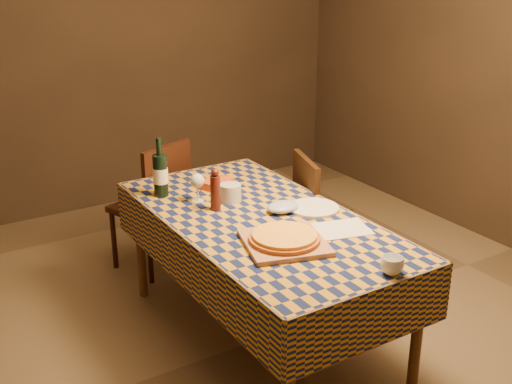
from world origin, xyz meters
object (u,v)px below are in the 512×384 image
Objects in this scene: chair_far at (157,200)px; chair_right at (322,218)px; wine_bottle at (160,174)px; bowl at (232,195)px; cutting_board at (284,243)px; dining_table at (261,230)px; pizza at (285,237)px; white_plate at (314,208)px.

chair_right is at bearing -47.72° from chair_far.
wine_bottle is at bearing 161.66° from chair_right.
chair_far is (-0.14, 0.79, -0.27)m from bowl.
bowl is at bearing 82.53° from cutting_board.
bowl reaches higher than cutting_board.
wine_bottle is 0.37× the size of chair_far.
dining_table is 0.70m from wine_bottle.
pizza is 0.48× the size of chair_far.
chair_far reaches higher than cutting_board.
pizza reaches higher than bowl.
pizza is at bearing -87.99° from chair_far.
chair_right reaches higher than bowl.
dining_table is at bearing 169.06° from white_plate.
cutting_board is at bearing -139.09° from chair_right.
white_plate is at bearing -69.22° from chair_far.
chair_far reaches higher than bowl.
white_plate is 0.30× the size of chair_right.
pizza reaches higher than dining_table.
pizza reaches higher than white_plate.
bowl is (0.00, 0.32, 0.10)m from dining_table.
chair_right is at bearing 40.91° from cutting_board.
cutting_board is at bearing 0.00° from pizza.
white_plate is (0.63, -0.65, -0.12)m from wine_bottle.
pizza is (-0.08, -0.35, 0.12)m from dining_table.
bowl is 0.14× the size of chair_far.
cutting_board is at bearing -97.47° from bowl.
dining_table is at bearing -61.33° from wine_bottle.
pizza reaches higher than cutting_board.
white_plate is at bearing -51.44° from bowl.
dining_table is 0.33m from white_plate.
dining_table is 1.98× the size of chair_far.
white_plate is at bearing 36.30° from pizza.
pizza is at bearing 0.00° from cutting_board.
pizza is at bearing -143.70° from white_plate.
chair_far is at bearing 110.78° from white_plate.
white_plate reaches higher than dining_table.
dining_table is 0.38m from pizza.
wine_bottle is 0.37× the size of chair_right.
cutting_board is 0.49m from white_plate.
chair_far is at bearing 100.02° from bowl.
wine_bottle reaches higher than chair_right.
bowl reaches higher than dining_table.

